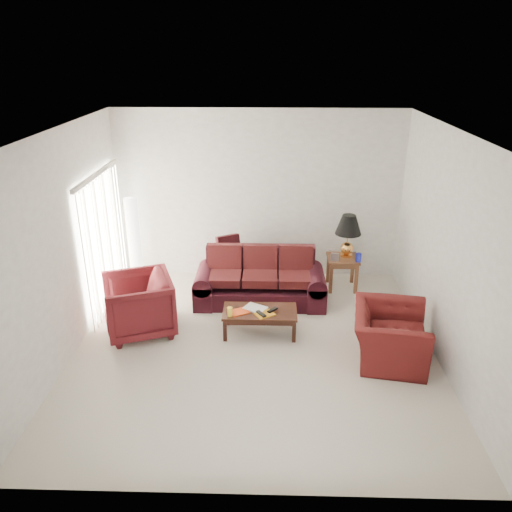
{
  "coord_description": "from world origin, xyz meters",
  "views": [
    {
      "loc": [
        0.19,
        -5.98,
        3.93
      ],
      "look_at": [
        0.0,
        0.85,
        1.05
      ],
      "focal_mm": 35.0,
      "sensor_mm": 36.0,
      "label": 1
    }
  ],
  "objects_px": {
    "armchair_left": "(139,305)",
    "armchair_right": "(389,335)",
    "end_table": "(342,273)",
    "sofa": "(260,278)",
    "floor_lamp": "(134,242)",
    "coffee_table": "(260,322)"
  },
  "relations": [
    {
      "from": "end_table",
      "to": "floor_lamp",
      "type": "height_order",
      "value": "floor_lamp"
    },
    {
      "from": "sofa",
      "to": "armchair_left",
      "type": "height_order",
      "value": "armchair_left"
    },
    {
      "from": "coffee_table",
      "to": "sofa",
      "type": "bearing_deg",
      "value": 100.12
    },
    {
      "from": "end_table",
      "to": "coffee_table",
      "type": "height_order",
      "value": "end_table"
    },
    {
      "from": "end_table",
      "to": "floor_lamp",
      "type": "relative_size",
      "value": 0.36
    },
    {
      "from": "coffee_table",
      "to": "armchair_right",
      "type": "bearing_deg",
      "value": -9.66
    },
    {
      "from": "floor_lamp",
      "to": "armchair_left",
      "type": "height_order",
      "value": "floor_lamp"
    },
    {
      "from": "armchair_right",
      "to": "coffee_table",
      "type": "xyz_separation_m",
      "value": [
        -1.75,
        0.6,
        -0.17
      ]
    },
    {
      "from": "armchair_left",
      "to": "armchair_right",
      "type": "relative_size",
      "value": 0.88
    },
    {
      "from": "sofa",
      "to": "end_table",
      "type": "bearing_deg",
      "value": 19.43
    },
    {
      "from": "sofa",
      "to": "coffee_table",
      "type": "xyz_separation_m",
      "value": [
        0.02,
        -0.99,
        -0.25
      ]
    },
    {
      "from": "coffee_table",
      "to": "end_table",
      "type": "bearing_deg",
      "value": 57.12
    },
    {
      "from": "end_table",
      "to": "armchair_left",
      "type": "bearing_deg",
      "value": -153.92
    },
    {
      "from": "floor_lamp",
      "to": "armchair_right",
      "type": "bearing_deg",
      "value": -29.08
    },
    {
      "from": "armchair_left",
      "to": "armchair_right",
      "type": "bearing_deg",
      "value": 60.18
    },
    {
      "from": "sofa",
      "to": "floor_lamp",
      "type": "distance_m",
      "value": 2.31
    },
    {
      "from": "floor_lamp",
      "to": "coffee_table",
      "type": "bearing_deg",
      "value": -36.0
    },
    {
      "from": "sofa",
      "to": "floor_lamp",
      "type": "xyz_separation_m",
      "value": [
        -2.2,
        0.62,
        0.37
      ]
    },
    {
      "from": "sofa",
      "to": "end_table",
      "type": "xyz_separation_m",
      "value": [
        1.42,
        0.57,
        -0.15
      ]
    },
    {
      "from": "sofa",
      "to": "coffee_table",
      "type": "height_order",
      "value": "sofa"
    },
    {
      "from": "end_table",
      "to": "armchair_left",
      "type": "height_order",
      "value": "armchair_left"
    },
    {
      "from": "armchair_right",
      "to": "armchair_left",
      "type": "bearing_deg",
      "value": 90.13
    }
  ]
}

